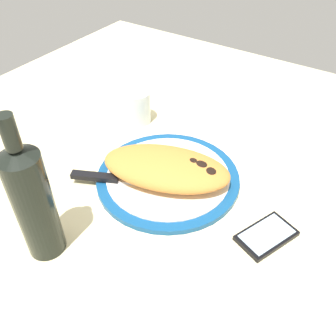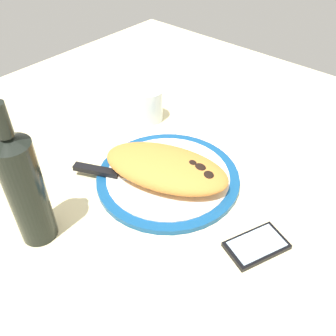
{
  "view_description": "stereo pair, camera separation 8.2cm",
  "coord_description": "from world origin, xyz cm",
  "px_view_note": "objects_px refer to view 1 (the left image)",
  "views": [
    {
      "loc": [
        -34.36,
        52.01,
        57.48
      ],
      "look_at": [
        0.0,
        0.0,
        3.55
      ],
      "focal_mm": 39.55,
      "sensor_mm": 36.0,
      "label": 1
    },
    {
      "loc": [
        -40.91,
        47.03,
        57.48
      ],
      "look_at": [
        0.0,
        0.0,
        3.55
      ],
      "focal_mm": 39.55,
      "sensor_mm": 36.0,
      "label": 2
    }
  ],
  "objects_px": {
    "water_glass": "(138,109)",
    "wine_bottle": "(33,201)",
    "plate": "(168,177)",
    "calzone": "(167,168)",
    "fork": "(181,158)",
    "knife": "(108,178)",
    "smartphone": "(266,236)"
  },
  "relations": [
    {
      "from": "knife",
      "to": "fork",
      "type": "bearing_deg",
      "value": -121.92
    },
    {
      "from": "plate",
      "to": "wine_bottle",
      "type": "height_order",
      "value": "wine_bottle"
    },
    {
      "from": "fork",
      "to": "wine_bottle",
      "type": "height_order",
      "value": "wine_bottle"
    },
    {
      "from": "smartphone",
      "to": "fork",
      "type": "bearing_deg",
      "value": -20.79
    },
    {
      "from": "wine_bottle",
      "to": "water_glass",
      "type": "bearing_deg",
      "value": -75.3
    },
    {
      "from": "plate",
      "to": "smartphone",
      "type": "relative_size",
      "value": 2.46
    },
    {
      "from": "fork",
      "to": "knife",
      "type": "height_order",
      "value": "knife"
    },
    {
      "from": "plate",
      "to": "fork",
      "type": "xyz_separation_m",
      "value": [
        0.01,
        -0.06,
        0.01
      ]
    },
    {
      "from": "plate",
      "to": "fork",
      "type": "height_order",
      "value": "fork"
    },
    {
      "from": "fork",
      "to": "water_glass",
      "type": "relative_size",
      "value": 1.85
    },
    {
      "from": "smartphone",
      "to": "wine_bottle",
      "type": "height_order",
      "value": "wine_bottle"
    },
    {
      "from": "knife",
      "to": "smartphone",
      "type": "bearing_deg",
      "value": -171.21
    },
    {
      "from": "knife",
      "to": "calzone",
      "type": "bearing_deg",
      "value": -142.7
    },
    {
      "from": "fork",
      "to": "wine_bottle",
      "type": "distance_m",
      "value": 0.37
    },
    {
      "from": "wine_bottle",
      "to": "smartphone",
      "type": "bearing_deg",
      "value": -143.64
    },
    {
      "from": "water_glass",
      "to": "calzone",
      "type": "bearing_deg",
      "value": 141.36
    },
    {
      "from": "calzone",
      "to": "water_glass",
      "type": "height_order",
      "value": "water_glass"
    },
    {
      "from": "calzone",
      "to": "smartphone",
      "type": "bearing_deg",
      "value": 174.17
    },
    {
      "from": "fork",
      "to": "water_glass",
      "type": "bearing_deg",
      "value": -25.16
    },
    {
      "from": "smartphone",
      "to": "wine_bottle",
      "type": "bearing_deg",
      "value": 36.36
    },
    {
      "from": "water_glass",
      "to": "wine_bottle",
      "type": "relative_size",
      "value": 0.3
    },
    {
      "from": "plate",
      "to": "wine_bottle",
      "type": "relative_size",
      "value": 1.1
    },
    {
      "from": "fork",
      "to": "knife",
      "type": "distance_m",
      "value": 0.18
    },
    {
      "from": "knife",
      "to": "smartphone",
      "type": "height_order",
      "value": "knife"
    },
    {
      "from": "fork",
      "to": "wine_bottle",
      "type": "relative_size",
      "value": 0.56
    },
    {
      "from": "plate",
      "to": "calzone",
      "type": "height_order",
      "value": "calzone"
    },
    {
      "from": "plate",
      "to": "calzone",
      "type": "distance_m",
      "value": 0.04
    },
    {
      "from": "calzone",
      "to": "water_glass",
      "type": "bearing_deg",
      "value": -38.64
    },
    {
      "from": "calzone",
      "to": "wine_bottle",
      "type": "xyz_separation_m",
      "value": [
        0.09,
        0.27,
        0.08
      ]
    },
    {
      "from": "fork",
      "to": "knife",
      "type": "bearing_deg",
      "value": 58.08
    },
    {
      "from": "knife",
      "to": "smartphone",
      "type": "relative_size",
      "value": 1.72
    },
    {
      "from": "fork",
      "to": "knife",
      "type": "relative_size",
      "value": 0.73
    }
  ]
}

